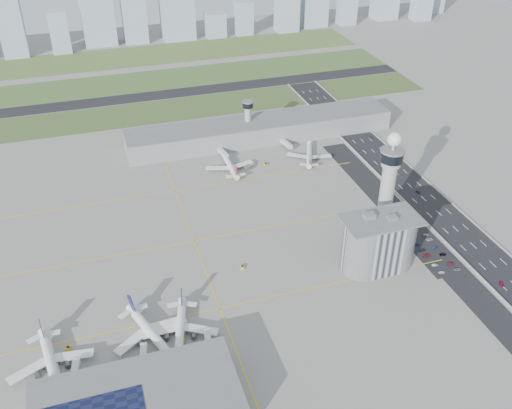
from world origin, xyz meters
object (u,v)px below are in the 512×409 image
object	(u,v)px
jet_bridge_near_0	(73,387)
tug_0	(68,348)
airplane_far_a	(229,161)
car_hw_4	(324,112)
car_lot_4	(417,244)
car_lot_11	(426,235)
car_lot_3	(422,250)
car_lot_2	(427,255)
car_hw_1	(418,192)
jet_bridge_far_0	(219,151)
car_lot_0	(441,272)
car_hw_2	(370,137)
tug_1	(181,340)
car_lot_10	(430,239)
airplane_near_a	(50,361)
airplane_near_b	(151,329)
jet_bridge_near_2	(209,355)
car_lot_6	(457,269)
secondary_tower	(248,117)
tug_3	(242,267)
car_lot_8	(443,254)
jet_bridge_near_1	(143,371)
airplane_far_b	(309,151)
car_hw_0	(502,284)
airplane_near_c	(180,328)
car_lot_7	(451,264)
car_lot_1	(435,265)
car_lot_9	(435,248)
admin_building	(378,242)
tug_5	(266,164)
tug_4	(252,163)

from	to	relation	value
jet_bridge_near_0	tug_0	bearing A→B (deg)	13.07
airplane_far_a	car_hw_4	xyz separation A→B (m)	(104.22, 69.94, -5.23)
car_lot_4	car_lot_11	bearing A→B (deg)	-48.96
car_lot_3	car_lot_4	size ratio (longest dim) A/B	1.05
car_lot_2	car_lot_3	xyz separation A→B (m)	(0.45, 5.15, -0.02)
car_lot_3	car_hw_1	size ratio (longest dim) A/B	1.12
jet_bridge_far_0	car_lot_0	size ratio (longest dim) A/B	4.03
car_lot_0	car_hw_2	world-z (taller)	car_hw_2
tug_1	car_lot_10	xyz separation A→B (m)	(156.71, 34.75, -0.38)
car_lot_4	car_lot_0	bearing A→B (deg)	-172.99
airplane_near_a	car_lot_4	bearing A→B (deg)	89.64
jet_bridge_far_0	airplane_near_b	bearing A→B (deg)	-34.34
tug_1	car_lot_2	xyz separation A→B (m)	(146.50, 21.77, -0.41)
jet_bridge_near_0	car_lot_0	xyz separation A→B (m)	(196.11, 21.16, -2.26)
jet_bridge_near_2	car_hw_2	bearing A→B (deg)	-33.84
airplane_near_a	car_hw_2	world-z (taller)	airplane_near_a
car_lot_2	car_lot_4	size ratio (longest dim) A/B	1.12
car_lot_6	airplane_near_b	bearing A→B (deg)	98.44
secondary_tower	car_lot_11	distance (m)	170.06
car_lot_0	car_lot_2	world-z (taller)	car_lot_2
tug_3	car_hw_1	size ratio (longest dim) A/B	0.78
secondary_tower	car_lot_8	size ratio (longest dim) A/B	8.36
jet_bridge_near_1	tug_1	size ratio (longest dim) A/B	4.00
airplane_far_b	car_hw_0	size ratio (longest dim) A/B	10.94
car_lot_6	tug_0	bearing A→B (deg)	96.93
airplane_near_c	jet_bridge_near_2	bearing A→B (deg)	43.70
car_lot_7	car_lot_8	distance (m)	8.75
secondary_tower	car_lot_8	bearing A→B (deg)	-70.41
jet_bridge_far_0	car_lot_4	xyz separation A→B (m)	(81.47, -145.34, -2.19)
car_lot_8	car_lot_4	bearing A→B (deg)	44.95
airplane_near_a	tug_1	size ratio (longest dim) A/B	12.93
tug_1	car_lot_8	distance (m)	157.17
airplane_far_a	tug_0	xyz separation A→B (m)	(-117.73, -143.88, -5.03)
airplane_far_b	car_lot_6	xyz separation A→B (m)	(28.76, -146.37, -4.93)
tug_0	car_lot_1	xyz separation A→B (m)	(197.59, 1.74, -0.23)
car_lot_9	car_hw_1	world-z (taller)	car_hw_1
airplane_near_c	car_lot_2	world-z (taller)	airplane_near_c
tug_0	car_lot_4	size ratio (longest dim) A/B	0.75
airplane_far_b	admin_building	bearing A→B (deg)	-162.93
secondary_tower	car_hw_1	bearing A→B (deg)	-52.68
tug_0	car_lot_0	distance (m)	197.56
tug_5	car_lot_3	world-z (taller)	tug_5
tug_4	car_lot_11	distance (m)	137.91
car_lot_0	car_lot_4	bearing A→B (deg)	5.84
jet_bridge_far_0	car_lot_4	distance (m)	166.63
car_lot_1	car_lot_4	size ratio (longest dim) A/B	0.95
car_hw_2	airplane_near_c	bearing A→B (deg)	-136.52
jet_bridge_near_2	jet_bridge_far_0	distance (m)	200.68
tug_0	car_lot_4	xyz separation A→B (m)	(197.86, 21.70, -0.18)
airplane_near_c	car_lot_10	size ratio (longest dim) A/B	9.60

